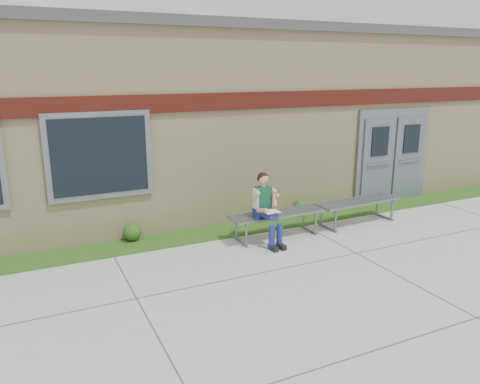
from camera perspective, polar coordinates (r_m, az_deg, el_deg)
ground at (r=7.85m, az=10.59°, el=-9.82°), size 80.00×80.00×0.00m
grass_strip at (r=9.90m, az=1.78°, el=-4.21°), size 16.00×0.80×0.02m
school_building at (r=12.52m, az=-5.33°, el=9.57°), size 16.20×6.22×4.20m
bench_left at (r=9.22m, az=4.50°, el=-3.23°), size 1.94×0.55×0.50m
bench_right at (r=10.32m, az=14.18°, el=-1.61°), size 2.00×0.66×0.51m
girl at (r=8.79m, az=3.26°, el=-1.78°), size 0.47×0.78×1.36m
shrub_mid at (r=9.27m, az=-13.00°, el=-4.79°), size 0.34×0.34×0.34m
shrub_east at (r=10.68m, az=7.43°, el=-1.87°), size 0.34×0.34×0.34m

